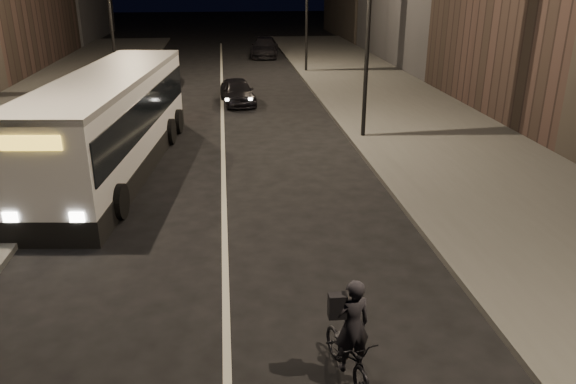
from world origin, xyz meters
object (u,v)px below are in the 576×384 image
object	(u,v)px
car_mid	(164,71)
cyclist_on_bicycle	(349,346)
car_near	(237,91)
city_bus	(112,119)
car_far	(265,47)

from	to	relation	value
car_mid	cyclist_on_bicycle	bearing A→B (deg)	96.16
cyclist_on_bicycle	car_mid	size ratio (longest dim) A/B	0.47
cyclist_on_bicycle	car_near	bearing A→B (deg)	80.88
city_bus	car_near	size ratio (longest dim) A/B	3.24
city_bus	car_near	world-z (taller)	city_bus
city_bus	cyclist_on_bicycle	size ratio (longest dim) A/B	6.23
city_bus	cyclist_on_bicycle	bearing A→B (deg)	-57.43
car_near	car_far	xyz separation A→B (m)	(2.64, 16.79, 0.09)
cyclist_on_bicycle	car_far	bearing A→B (deg)	75.44
cyclist_on_bicycle	car_far	size ratio (longest dim) A/B	0.39
car_near	car_mid	bearing A→B (deg)	116.81
city_bus	car_mid	world-z (taller)	city_bus
cyclist_on_bicycle	car_far	world-z (taller)	cyclist_on_bicycle
cyclist_on_bicycle	car_mid	world-z (taller)	cyclist_on_bicycle
cyclist_on_bicycle	car_mid	xyz separation A→B (m)	(-5.43, 27.47, 0.03)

